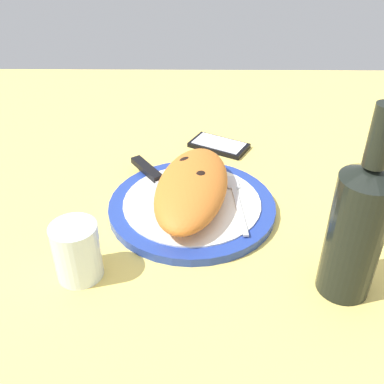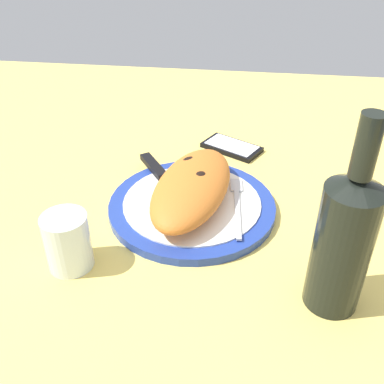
{
  "view_description": "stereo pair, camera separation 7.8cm",
  "coord_description": "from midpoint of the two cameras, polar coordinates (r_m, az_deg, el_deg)",
  "views": [
    {
      "loc": [
        -64.72,
        -0.69,
        47.74
      ],
      "look_at": [
        0.0,
        0.0,
        3.86
      ],
      "focal_mm": 41.9,
      "sensor_mm": 36.0,
      "label": 1
    },
    {
      "loc": [
        -64.16,
        -8.48,
        47.74
      ],
      "look_at": [
        0.0,
        0.0,
        3.86
      ],
      "focal_mm": 41.9,
      "sensor_mm": 36.0,
      "label": 2
    }
  ],
  "objects": [
    {
      "name": "ground_plane",
      "position": [
        0.81,
        -2.75,
        -3.22
      ],
      "size": [
        150.0,
        150.0,
        3.0
      ],
      "primitive_type": "cube",
      "color": "#EACC60"
    },
    {
      "name": "plate",
      "position": [
        0.8,
        -2.8,
        -1.86
      ],
      "size": [
        29.6,
        29.6,
        1.86
      ],
      "color": "#233D99",
      "rests_on": "ground_plane"
    },
    {
      "name": "calzone",
      "position": [
        0.77,
        -2.54,
        0.52
      ],
      "size": [
        27.81,
        16.21,
        6.01
      ],
      "color": "orange",
      "rests_on": "plate"
    },
    {
      "name": "fork",
      "position": [
        0.8,
        2.9,
        -0.89
      ],
      "size": [
        17.69,
        2.86,
        0.4
      ],
      "color": "silver",
      "rests_on": "plate"
    },
    {
      "name": "knife",
      "position": [
        0.86,
        -7.39,
        1.95
      ],
      "size": [
        19.41,
        14.3,
        1.2
      ],
      "color": "silver",
      "rests_on": "plate"
    },
    {
      "name": "smartphone",
      "position": [
        1.0,
        1.2,
        5.92
      ],
      "size": [
        11.77,
        14.11,
        1.16
      ],
      "color": "black",
      "rests_on": "ground_plane"
    },
    {
      "name": "water_glass",
      "position": [
        0.68,
        -17.6,
        -7.7
      ],
      "size": [
        6.8,
        6.8,
        8.98
      ],
      "color": "silver",
      "rests_on": "ground_plane"
    },
    {
      "name": "wine_bottle",
      "position": [
        0.61,
        16.87,
        -4.51
      ],
      "size": [
        7.43,
        7.43,
        28.24
      ],
      "color": "black",
      "rests_on": "ground_plane"
    }
  ]
}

